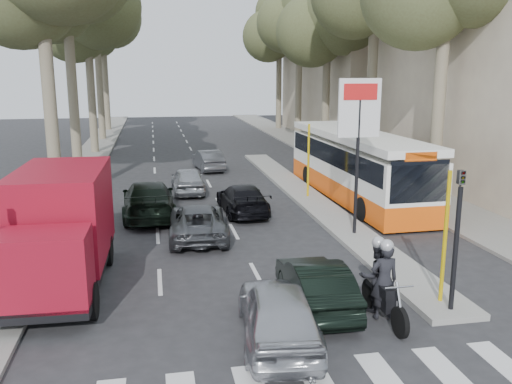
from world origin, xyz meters
The scene contains 24 objects.
ground centered at (0.00, 0.00, 0.00)m, with size 120.00×120.00×0.00m, color #28282B.
sidewalk_right centered at (8.60, 25.00, 0.06)m, with size 3.20×70.00×0.12m, color gray.
median_left centered at (-8.00, 28.00, 0.06)m, with size 2.40×64.00×0.12m, color gray.
traffic_island centered at (3.25, 11.00, 0.08)m, with size 1.50×26.00×0.16m, color gray.
building_far centered at (15.50, 34.00, 8.00)m, with size 11.00×20.00×16.00m, color #B7A88E.
billboard centered at (3.25, 5.00, 3.70)m, with size 1.50×12.10×5.60m.
traffic_light_island centered at (3.25, -1.50, 2.49)m, with size 0.16×0.41×3.60m.
tree_l_c centered at (-7.77, 28.11, 10.04)m, with size 7.40×7.20×13.71m.
tree_l_e centered at (-7.97, 44.11, 10.73)m, with size 7.40×7.20×14.49m.
tree_r_c centered at (9.03, 26.11, 9.69)m, with size 7.40×7.20×13.32m.
tree_r_d centered at (9.13, 34.11, 11.07)m, with size 7.40×7.20×14.88m.
tree_r_e centered at (9.23, 42.11, 10.38)m, with size 7.40×7.20×14.10m.
silver_hatchback centered at (-1.19, -2.00, 0.69)m, with size 1.63×4.04×1.38m, color #B0B2B8.
dark_hatchback centered at (0.12, -0.46, 0.62)m, with size 1.31×3.77×1.24m, color black.
queue_car_a centered at (-2.29, 6.00, 0.60)m, with size 1.99×4.32×1.20m, color #494C51.
queue_car_b centered at (-0.14, 9.10, 0.61)m, with size 1.71×4.22×1.22m, color black.
queue_car_c centered at (-2.13, 13.41, 0.64)m, with size 1.51×3.76×1.28m, color #9C9FA3.
queue_car_d centered at (-0.50, 19.51, 0.61)m, with size 1.30×3.72×1.23m, color #505359.
queue_car_e centered at (-4.00, 9.21, 0.74)m, with size 2.06×5.07×1.47m, color black.
red_truck centered at (-6.29, 2.14, 1.70)m, with size 2.44×6.07×3.21m.
city_bus centered at (5.48, 10.79, 1.65)m, with size 2.83×11.91×3.12m.
motorcycle centered at (1.49, -1.25, 0.92)m, with size 0.86×2.39×2.03m.
pedestrian_near centered at (7.20, 9.10, 0.90)m, with size 0.92×0.45×1.57m, color #382F47.
pedestrian_far centered at (7.93, 9.64, 1.10)m, with size 1.27×0.56×1.96m, color brown.
Camera 1 is at (-3.73, -12.66, 5.82)m, focal length 38.00 mm.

